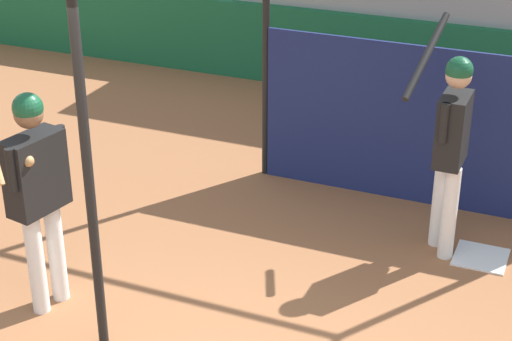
% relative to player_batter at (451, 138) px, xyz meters
% --- Properties ---
extents(outfield_wall, '(24.00, 0.12, 1.02)m').
position_rel_player_batter_xyz_m(outfield_wall, '(-0.83, 3.43, -0.55)').
color(outfield_wall, '#196038').
rests_on(outfield_wall, ground).
extents(batting_cage, '(3.16, 3.18, 3.02)m').
position_rel_player_batter_xyz_m(batting_cage, '(-0.43, 0.27, 0.24)').
color(batting_cage, black).
rests_on(batting_cage, ground).
extents(home_plate, '(0.44, 0.44, 0.02)m').
position_rel_player_batter_xyz_m(home_plate, '(0.36, -0.01, -1.05)').
color(home_plate, white).
rests_on(home_plate, ground).
extents(player_batter, '(0.54, 0.89, 1.93)m').
position_rel_player_batter_xyz_m(player_batter, '(0.00, 0.00, 0.00)').
color(player_batter, white).
rests_on(player_batter, ground).
extents(player_waiting, '(0.52, 0.84, 2.11)m').
position_rel_player_batter_xyz_m(player_waiting, '(-2.62, -2.01, 0.01)').
color(player_waiting, white).
rests_on(player_waiting, ground).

